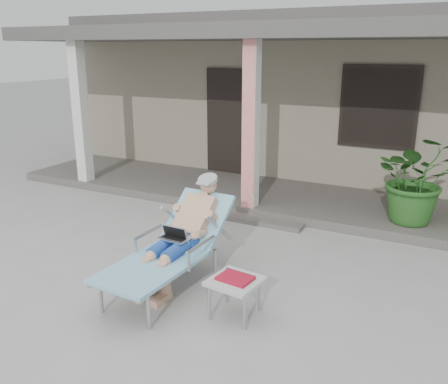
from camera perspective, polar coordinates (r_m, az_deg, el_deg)
The scene contains 8 objects.
ground at distance 6.07m, azimuth -5.29°, elevation -8.79°, with size 60.00×60.00×0.00m, color #9E9E99.
house at distance 11.53m, azimuth 12.25°, elevation 11.77°, with size 10.40×5.40×3.30m.
porch_deck at distance 8.55m, azimuth 5.42°, elevation -0.52°, with size 10.00×2.00×0.15m, color #605B56.
porch_overhang at distance 8.11m, azimuth 5.83°, elevation 17.99°, with size 10.00×2.30×2.85m.
porch_step at distance 7.56m, azimuth 2.18°, elevation -3.12°, with size 2.00×0.30×0.07m, color #605B56.
lounger at distance 5.35m, azimuth -5.74°, elevation -3.52°, with size 0.81×1.94×1.24m.
side_table at distance 4.85m, azimuth 1.36°, elevation -10.88°, with size 0.54×0.54×0.43m.
potted_palm at distance 7.43m, azimuth 22.25°, elevation 1.52°, with size 1.20×1.04×1.33m, color #26591E.
Camera 1 is at (2.96, -4.60, 2.62)m, focal length 38.00 mm.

